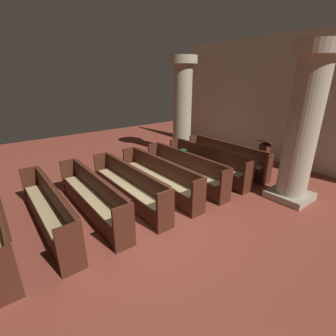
% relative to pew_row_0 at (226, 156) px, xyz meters
% --- Properties ---
extents(ground_plane, '(19.20, 19.20, 0.00)m').
position_rel_pew_row_0_xyz_m(ground_plane, '(0.71, -3.75, -0.50)').
color(ground_plane, brown).
extents(back_wall, '(10.00, 0.16, 4.50)m').
position_rel_pew_row_0_xyz_m(back_wall, '(0.71, 2.33, 1.75)').
color(back_wall, beige).
rests_on(back_wall, ground).
extents(pew_row_0, '(3.26, 0.46, 0.94)m').
position_rel_pew_row_0_xyz_m(pew_row_0, '(0.00, 0.00, 0.00)').
color(pew_row_0, '#4C2316').
rests_on(pew_row_0, ground).
extents(pew_row_1, '(3.26, 0.46, 0.94)m').
position_rel_pew_row_0_xyz_m(pew_row_1, '(0.00, -0.97, 0.00)').
color(pew_row_1, '#4C2316').
rests_on(pew_row_1, ground).
extents(pew_row_2, '(3.26, 0.46, 0.94)m').
position_rel_pew_row_0_xyz_m(pew_row_2, '(0.00, -1.94, 0.00)').
color(pew_row_2, '#4C2316').
rests_on(pew_row_2, ground).
extents(pew_row_3, '(3.26, 0.47, 0.94)m').
position_rel_pew_row_0_xyz_m(pew_row_3, '(0.00, -2.90, 0.00)').
color(pew_row_3, '#4C2316').
rests_on(pew_row_3, ground).
extents(pew_row_4, '(3.26, 0.46, 0.94)m').
position_rel_pew_row_0_xyz_m(pew_row_4, '(0.00, -3.87, 0.00)').
color(pew_row_4, '#4C2316').
rests_on(pew_row_4, ground).
extents(pew_row_5, '(3.26, 0.46, 0.94)m').
position_rel_pew_row_0_xyz_m(pew_row_5, '(0.00, -4.84, 0.00)').
color(pew_row_5, '#4C2316').
rests_on(pew_row_5, ground).
extents(pew_row_6, '(3.26, 0.47, 0.94)m').
position_rel_pew_row_0_xyz_m(pew_row_6, '(0.00, -5.81, 0.00)').
color(pew_row_6, '#4C2316').
rests_on(pew_row_6, ground).
extents(pillar_aisle_side, '(1.08, 1.08, 3.85)m').
position_rel_pew_row_0_xyz_m(pillar_aisle_side, '(2.50, -0.33, 1.50)').
color(pillar_aisle_side, '#9F967E').
rests_on(pillar_aisle_side, ground).
extents(pillar_far_side, '(1.08, 1.08, 3.85)m').
position_rel_pew_row_0_xyz_m(pillar_far_side, '(-2.45, 0.07, 1.50)').
color(pillar_far_side, '#9F967E').
rests_on(pillar_far_side, ground).
extents(lectern, '(0.48, 0.45, 1.08)m').
position_rel_pew_row_0_xyz_m(lectern, '(0.86, 0.97, -0.04)').
color(lectern, '#411E13').
rests_on(lectern, ground).
extents(hymn_book, '(0.16, 0.22, 0.04)m').
position_rel_pew_row_0_xyz_m(hymn_book, '(-0.32, -1.75, 0.46)').
color(hymn_book, '#194723').
rests_on(hymn_book, pew_row_2).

